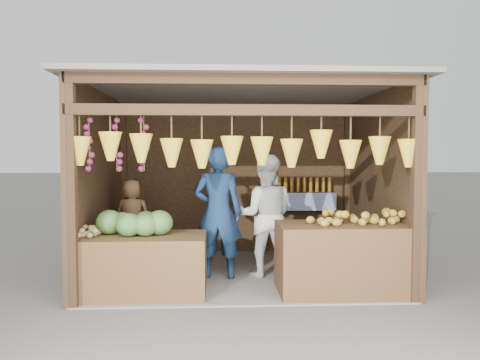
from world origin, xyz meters
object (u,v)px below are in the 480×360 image
object	(u,v)px
counter_left	(143,265)
vendor_seated	(132,216)
counter_right	(345,259)
woman_standing	(265,216)
man_standing	(218,213)

from	to	relation	value
counter_left	vendor_seated	xyz separation A→B (m)	(-0.32, 1.09, 0.46)
counter_left	vendor_seated	size ratio (longest dim) A/B	1.45
counter_left	counter_right	world-z (taller)	counter_right
vendor_seated	woman_standing	bearing A→B (deg)	177.32
counter_right	woman_standing	xyz separation A→B (m)	(-0.90, 0.89, 0.42)
woman_standing	counter_left	bearing A→B (deg)	34.20
counter_left	counter_right	xyz separation A→B (m)	(2.48, -0.05, 0.06)
counter_left	man_standing	size ratio (longest dim) A/B	0.83
counter_right	man_standing	xyz separation A→B (m)	(-1.56, 0.75, 0.48)
man_standing	counter_left	bearing A→B (deg)	44.47
counter_right	vendor_seated	size ratio (longest dim) A/B	1.56
counter_left	counter_right	bearing A→B (deg)	-1.07
counter_right	woman_standing	distance (m)	1.33
counter_left	man_standing	xyz separation A→B (m)	(0.92, 0.70, 0.55)
man_standing	counter_right	bearing A→B (deg)	161.44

